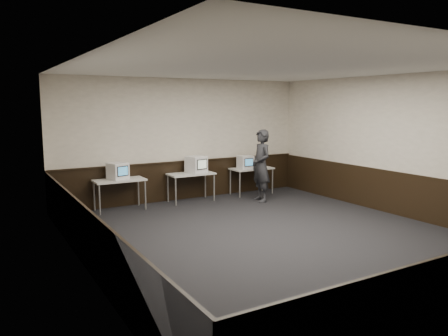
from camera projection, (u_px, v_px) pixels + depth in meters
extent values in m
plane|color=black|center=(273.00, 237.00, 8.40)|extent=(8.00, 8.00, 0.00)
plane|color=white|center=(276.00, 67.00, 7.93)|extent=(8.00, 8.00, 0.00)
plane|color=beige|center=(184.00, 140.00, 11.59)|extent=(7.00, 0.00, 7.00)
plane|color=beige|center=(83.00, 168.00, 6.43)|extent=(0.00, 8.00, 8.00)
plane|color=beige|center=(399.00, 146.00, 9.90)|extent=(0.00, 8.00, 8.00)
cube|color=black|center=(185.00, 180.00, 11.73)|extent=(6.98, 0.04, 1.00)
cube|color=black|center=(88.00, 240.00, 6.60)|extent=(0.04, 7.98, 1.00)
cube|color=black|center=(395.00, 193.00, 10.05)|extent=(0.04, 7.98, 1.00)
cube|color=black|center=(185.00, 161.00, 11.64)|extent=(6.98, 0.06, 0.04)
cube|color=silver|center=(119.00, 180.00, 10.43)|extent=(1.20, 0.60, 0.04)
cylinder|color=#999999|center=(100.00, 200.00, 9.99)|extent=(0.04, 0.04, 0.71)
cylinder|color=#999999|center=(145.00, 195.00, 10.54)|extent=(0.04, 0.04, 0.71)
cylinder|color=#999999|center=(94.00, 196.00, 10.42)|extent=(0.04, 0.04, 0.71)
cylinder|color=#999999|center=(138.00, 191.00, 10.97)|extent=(0.04, 0.04, 0.71)
cube|color=silver|center=(191.00, 174.00, 11.37)|extent=(1.20, 0.60, 0.04)
cylinder|color=#999999|center=(176.00, 192.00, 10.94)|extent=(0.04, 0.04, 0.71)
cylinder|color=#999999|center=(214.00, 188.00, 11.49)|extent=(0.04, 0.04, 0.71)
cylinder|color=#999999|center=(168.00, 188.00, 11.37)|extent=(0.04, 0.04, 0.71)
cylinder|color=#999999|center=(205.00, 185.00, 11.91)|extent=(0.04, 0.04, 0.71)
cube|color=silver|center=(252.00, 169.00, 12.32)|extent=(1.20, 0.60, 0.04)
cylinder|color=#999999|center=(240.00, 185.00, 11.88)|extent=(0.04, 0.04, 0.71)
cylinder|color=#999999|center=(272.00, 181.00, 12.43)|extent=(0.04, 0.04, 0.71)
cylinder|color=#999999|center=(230.00, 182.00, 12.31)|extent=(0.04, 0.04, 0.71)
cylinder|color=#999999|center=(262.00, 179.00, 12.86)|extent=(0.04, 0.04, 0.71)
cube|color=white|center=(118.00, 171.00, 10.40)|extent=(0.51, 0.52, 0.40)
cube|color=black|center=(123.00, 171.00, 10.26)|extent=(0.29, 0.10, 0.24)
cube|color=teal|center=(123.00, 171.00, 10.25)|extent=(0.25, 0.08, 0.20)
cube|color=white|center=(196.00, 164.00, 11.43)|extent=(0.54, 0.55, 0.44)
cube|color=black|center=(202.00, 164.00, 11.26)|extent=(0.32, 0.10, 0.26)
cube|color=#B0BFA8|center=(202.00, 164.00, 11.25)|extent=(0.28, 0.07, 0.22)
cube|color=white|center=(245.00, 162.00, 12.13)|extent=(0.39, 0.40, 0.37)
cube|color=black|center=(249.00, 162.00, 11.95)|extent=(0.28, 0.03, 0.22)
cube|color=teal|center=(249.00, 162.00, 11.95)|extent=(0.24, 0.02, 0.18)
imported|color=#24252A|center=(261.00, 166.00, 11.36)|extent=(0.52, 0.73, 1.88)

